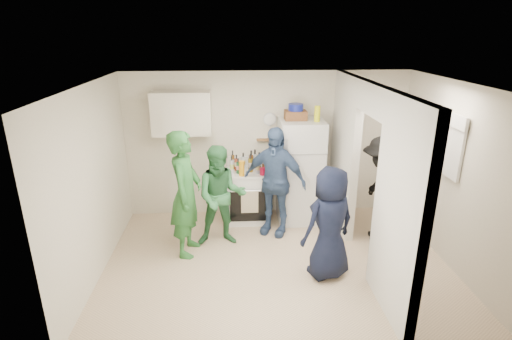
{
  "coord_description": "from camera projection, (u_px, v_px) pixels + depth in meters",
  "views": [
    {
      "loc": [
        -0.6,
        -4.91,
        3.14
      ],
      "look_at": [
        -0.26,
        0.4,
        1.25
      ],
      "focal_mm": 28.0,
      "sensor_mm": 36.0,
      "label": 1
    }
  ],
  "objects": [
    {
      "name": "wall_right",
      "position": [
        453.0,
        176.0,
        5.43
      ],
      "size": [
        0.0,
        3.4,
        3.4
      ],
      "primitive_type": "plane",
      "rotation": [
        1.57,
        0.0,
        -1.57
      ],
      "color": "silver",
      "rests_on": "floor"
    },
    {
      "name": "bottle_f",
      "position": [
        259.0,
        161.0,
        6.67
      ],
      "size": [
        0.06,
        0.06,
        0.31
      ],
      "primitive_type": "cylinder",
      "color": "#143916",
      "rests_on": "stove"
    },
    {
      "name": "wall_back",
      "position": [
        267.0,
        145.0,
        6.89
      ],
      "size": [
        4.8,
        0.0,
        4.8
      ],
      "primitive_type": "plane",
      "rotation": [
        1.57,
        0.0,
        0.0
      ],
      "color": "silver",
      "rests_on": "floor"
    },
    {
      "name": "wicker_basket",
      "position": [
        296.0,
        115.0,
        6.43
      ],
      "size": [
        0.35,
        0.25,
        0.15
      ],
      "primitive_type": "cube",
      "color": "brown",
      "rests_on": "fridge"
    },
    {
      "name": "fridge",
      "position": [
        300.0,
        171.0,
        6.71
      ],
      "size": [
        0.72,
        0.7,
        1.75
      ],
      "primitive_type": "cube",
      "color": "silver",
      "rests_on": "floor"
    },
    {
      "name": "nook_window_frame",
      "position": [
        448.0,
        143.0,
        5.48
      ],
      "size": [
        0.04,
        0.76,
        0.86
      ],
      "primitive_type": "cube",
      "color": "white",
      "rests_on": "wall_right"
    },
    {
      "name": "bottle_d",
      "position": [
        251.0,
        163.0,
        6.59
      ],
      "size": [
        0.08,
        0.08,
        0.31
      ],
      "primitive_type": "cylinder",
      "color": "brown",
      "rests_on": "stove"
    },
    {
      "name": "partition_pier_back",
      "position": [
        344.0,
        154.0,
        6.39
      ],
      "size": [
        0.12,
        1.2,
        2.5
      ],
      "primitive_type": "cube",
      "color": "silver",
      "rests_on": "floor"
    },
    {
      "name": "bottle_l",
      "position": [
        258.0,
        166.0,
        6.52
      ],
      "size": [
        0.06,
        0.06,
        0.25
      ],
      "primitive_type": "cylinder",
      "color": "#A3A3B3",
      "rests_on": "stove"
    },
    {
      "name": "person_navy",
      "position": [
        330.0,
        224.0,
        5.15
      ],
      "size": [
        0.88,
        0.75,
        1.53
      ],
      "primitive_type": "imported",
      "rotation": [
        0.0,
        0.0,
        -2.72
      ],
      "color": "black",
      "rests_on": "floor"
    },
    {
      "name": "bottle_a",
      "position": [
        233.0,
        160.0,
        6.72
      ],
      "size": [
        0.06,
        0.06,
        0.33
      ],
      "primitive_type": "cylinder",
      "color": "brown",
      "rests_on": "stove"
    },
    {
      "name": "person_nook",
      "position": [
        380.0,
        190.0,
        6.06
      ],
      "size": [
        0.8,
        1.16,
        1.66
      ],
      "primitive_type": "imported",
      "rotation": [
        0.0,
        0.0,
        -1.75
      ],
      "color": "black",
      "rests_on": "floor"
    },
    {
      "name": "wall_clock",
      "position": [
        270.0,
        119.0,
        6.72
      ],
      "size": [
        0.22,
        0.02,
        0.22
      ],
      "primitive_type": "cylinder",
      "rotation": [
        1.57,
        0.0,
        0.0
      ],
      "color": "white",
      "rests_on": "wall_back"
    },
    {
      "name": "bottle_b",
      "position": [
        238.0,
        166.0,
        6.53
      ],
      "size": [
        0.07,
        0.07,
        0.26
      ],
      "primitive_type": "cylinder",
      "color": "#1B532B",
      "rests_on": "stove"
    },
    {
      "name": "bottle_e",
      "position": [
        255.0,
        158.0,
        6.82
      ],
      "size": [
        0.07,
        0.07,
        0.31
      ],
      "primitive_type": "cylinder",
      "color": "silver",
      "rests_on": "stove"
    },
    {
      "name": "person_green_left",
      "position": [
        186.0,
        194.0,
        5.66
      ],
      "size": [
        0.54,
        0.74,
        1.85
      ],
      "primitive_type": "imported",
      "rotation": [
        0.0,
        0.0,
        1.41
      ],
      "color": "#2C6A2A",
      "rests_on": "floor"
    },
    {
      "name": "nook_valance",
      "position": [
        450.0,
        118.0,
        5.36
      ],
      "size": [
        0.04,
        0.82,
        0.18
      ],
      "primitive_type": "cube",
      "color": "white",
      "rests_on": "wall_right"
    },
    {
      "name": "blue_bowl",
      "position": [
        296.0,
        107.0,
        6.39
      ],
      "size": [
        0.24,
        0.24,
        0.11
      ],
      "primitive_type": "cylinder",
      "color": "navy",
      "rests_on": "wicker_basket"
    },
    {
      "name": "upper_cabinet",
      "position": [
        182.0,
        113.0,
        6.44
      ],
      "size": [
        0.95,
        0.34,
        0.7
      ],
      "primitive_type": "cube",
      "color": "silver",
      "rests_on": "wall_back"
    },
    {
      "name": "wall_front",
      "position": [
        299.0,
        245.0,
        3.69
      ],
      "size": [
        4.8,
        0.0,
        4.8
      ],
      "primitive_type": "plane",
      "rotation": [
        -1.57,
        0.0,
        0.0
      ],
      "color": "silver",
      "rests_on": "floor"
    },
    {
      "name": "partition_pier_front",
      "position": [
        399.0,
        213.0,
        4.32
      ],
      "size": [
        0.12,
        1.2,
        2.5
      ],
      "primitive_type": "cube",
      "color": "silver",
      "rests_on": "floor"
    },
    {
      "name": "nook_window",
      "position": [
        449.0,
        143.0,
        5.48
      ],
      "size": [
        0.03,
        0.7,
        0.8
      ],
      "primitive_type": "cube",
      "color": "black",
      "rests_on": "wall_right"
    },
    {
      "name": "ceiling",
      "position": [
        280.0,
        84.0,
        4.87
      ],
      "size": [
        4.8,
        4.8,
        0.0
      ],
      "primitive_type": "plane",
      "rotation": [
        3.14,
        0.0,
        0.0
      ],
      "color": "white",
      "rests_on": "wall_back"
    },
    {
      "name": "wall_left",
      "position": [
        93.0,
        184.0,
        5.15
      ],
      "size": [
        0.0,
        3.4,
        3.4
      ],
      "primitive_type": "plane",
      "rotation": [
        1.57,
        0.0,
        1.57
      ],
      "color": "silver",
      "rests_on": "floor"
    },
    {
      "name": "yellow_cup_stack_top",
      "position": [
        317.0,
        114.0,
        6.29
      ],
      "size": [
        0.09,
        0.09,
        0.25
      ],
      "primitive_type": "cylinder",
      "color": "yellow",
      "rests_on": "fridge"
    },
    {
      "name": "person_green_center",
      "position": [
        221.0,
        196.0,
        5.94
      ],
      "size": [
        0.78,
        0.62,
        1.56
      ],
      "primitive_type": "imported",
      "rotation": [
        0.0,
        0.0,
        0.04
      ],
      "color": "#357A45",
      "rests_on": "floor"
    },
    {
      "name": "floor",
      "position": [
        276.0,
        261.0,
        5.71
      ],
      "size": [
        4.8,
        4.8,
        0.0
      ],
      "primitive_type": "plane",
      "color": "#CFB692",
      "rests_on": "ground"
    },
    {
      "name": "bottle_g",
      "position": [
        264.0,
        159.0,
        6.79
      ],
      "size": [
        0.08,
        0.08,
        0.3
      ],
      "primitive_type": "cylinder",
      "color": "brown",
      "rests_on": "stove"
    },
    {
      "name": "stove",
      "position": [
        249.0,
        195.0,
        6.83
      ],
      "size": [
        0.75,
        0.62,
        0.89
      ],
      "primitive_type": "cube",
      "color": "white",
      "rests_on": "floor"
    },
    {
      "name": "bottle_k",
      "position": [
        236.0,
        163.0,
        6.67
      ],
      "size": [
        0.07,
        0.07,
        0.27
      ],
      "primitive_type": "cylinder",
      "color": "#9C3924",
      "rests_on": "stove"
    },
    {
      "name": "bottle_i",
      "position": [
        251.0,
        160.0,
        6.71
      ],
      "size": [
        0.08,
        0.08,
        0.33
      ],
      "primitive_type": "cylinder",
      "color": "#613110",
      "rests_on": "stove"
    },
    {
      "name": "yellow_cup_stack_stove",
      "position": [
        242.0,
        168.0,
        6.42
      ],
      "size": [
        0.09,
        0.09,
        0.25
      ],
      "primitive_type": "cylinder",
      "color": "orange",
      "rests_on": "stove"
    },
    {
      "name": "spice_shelf",
      "position": [
        267.0,
        140.0,
        6.81
      ],
      "size": [
        0.35,
        0.08,
        0.03
      ],
      "primitive_type": "cube",
      "color": "olive",
      "rests_on": "wall_back"
    },
    {
      "name": "red_cup",
      "position": [
        263.0,
        171.0,
        6.48
      ],
      "size": [
        0.09,
        0.09,
        0.12
      ],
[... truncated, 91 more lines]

